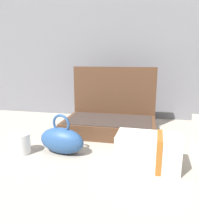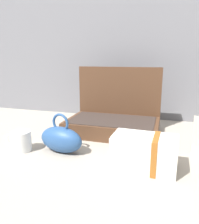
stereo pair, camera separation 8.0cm
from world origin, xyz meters
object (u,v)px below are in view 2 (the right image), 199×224
at_px(open_suitcase, 114,118).
at_px(cream_toiletry_bag, 145,152).
at_px(teal_pouch_handbag, 61,139).
at_px(coffee_mug, 21,141).

xyz_separation_m(open_suitcase, cream_toiletry_bag, (0.21, -0.39, -0.01)).
bearing_deg(teal_pouch_handbag, coffee_mug, -167.42).
bearing_deg(cream_toiletry_bag, teal_pouch_handbag, 172.31).
distance_m(teal_pouch_handbag, coffee_mug, 0.18).
bearing_deg(coffee_mug, teal_pouch_handbag, 12.58).
bearing_deg(cream_toiletry_bag, open_suitcase, 118.15).
bearing_deg(open_suitcase, teal_pouch_handbag, -114.45).
bearing_deg(open_suitcase, cream_toiletry_bag, -61.85).
relative_size(open_suitcase, teal_pouch_handbag, 2.22).
height_order(open_suitcase, coffee_mug, open_suitcase).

